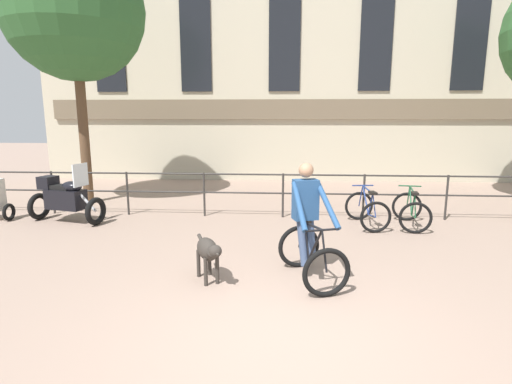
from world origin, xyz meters
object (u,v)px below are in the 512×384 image
(cyclist_with_bike, at_px, (309,228))
(dog, at_px, (208,251))
(parked_motorcycle, at_px, (65,198))
(parked_bicycle_mid_left, at_px, (411,211))
(parked_bicycle_near_lamp, at_px, (367,210))

(cyclist_with_bike, relative_size, dog, 1.97)
(parked_motorcycle, height_order, parked_bicycle_mid_left, parked_motorcycle)
(parked_bicycle_mid_left, bearing_deg, dog, 47.13)
(dog, height_order, parked_bicycle_mid_left, parked_bicycle_mid_left)
(parked_motorcycle, xyz_separation_m, parked_bicycle_mid_left, (7.65, 0.12, -0.20))
(dog, bearing_deg, parked_motorcycle, 113.22)
(parked_bicycle_near_lamp, bearing_deg, parked_bicycle_mid_left, 172.01)
(parked_bicycle_mid_left, bearing_deg, parked_bicycle_near_lamp, 7.63)
(dog, bearing_deg, parked_bicycle_mid_left, 11.33)
(cyclist_with_bike, distance_m, parked_motorcycle, 5.96)
(cyclist_with_bike, bearing_deg, parked_motorcycle, 134.91)
(parked_bicycle_near_lamp, distance_m, parked_bicycle_mid_left, 0.94)
(cyclist_with_bike, height_order, parked_bicycle_mid_left, cyclist_with_bike)
(parked_motorcycle, height_order, parked_bicycle_near_lamp, parked_motorcycle)
(cyclist_with_bike, bearing_deg, parked_bicycle_near_lamp, 46.40)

